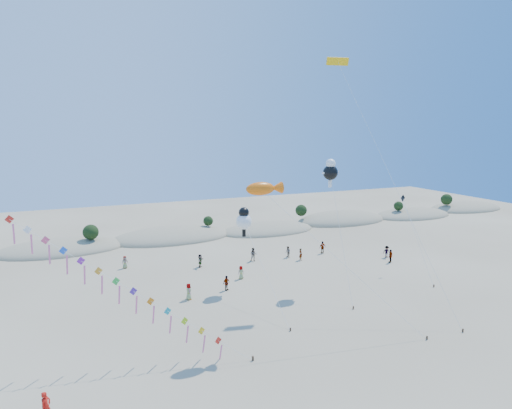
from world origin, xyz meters
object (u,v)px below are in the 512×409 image
object	(u,v)px
kite_train	(30,232)
parafoil_kite	(340,66)
flyer_foreground	(46,407)
fish_kite	(265,189)

from	to	relation	value
kite_train	parafoil_kite	size ratio (longest dim) A/B	1.13
parafoil_kite	flyer_foreground	bearing A→B (deg)	-154.04
kite_train	parafoil_kite	xyz separation A→B (m)	(29.49, 6.10, 13.81)
parafoil_kite	flyer_foreground	world-z (taller)	parafoil_kite
fish_kite	parafoil_kite	size ratio (longest dim) A/B	0.54
kite_train	fish_kite	bearing A→B (deg)	-8.05
kite_train	flyer_foreground	distance (m)	11.83
flyer_foreground	kite_train	bearing A→B (deg)	45.42
fish_kite	parafoil_kite	world-z (taller)	parafoil_kite
fish_kite	parafoil_kite	xyz separation A→B (m)	(12.32, 8.53, 11.29)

